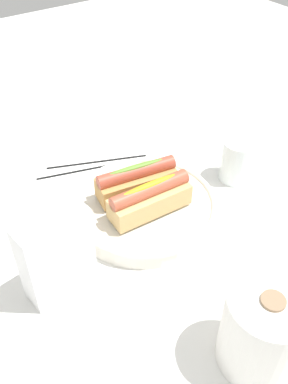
# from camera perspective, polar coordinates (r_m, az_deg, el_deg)

# --- Properties ---
(ground_plane) EXTENTS (2.40, 2.40, 0.00)m
(ground_plane) POSITION_cam_1_polar(r_m,az_deg,el_deg) (0.81, -1.03, -2.55)
(ground_plane) COLOR white
(serving_bowl) EXTENTS (0.27, 0.27, 0.04)m
(serving_bowl) POSITION_cam_1_polar(r_m,az_deg,el_deg) (0.79, 0.00, -2.01)
(serving_bowl) COLOR silver
(serving_bowl) RESTS_ON ground_plane
(hotdog_front) EXTENTS (0.16, 0.07, 0.06)m
(hotdog_front) POSITION_cam_1_polar(r_m,az_deg,el_deg) (0.78, -1.00, 1.59)
(hotdog_front) COLOR tan
(hotdog_front) RESTS_ON serving_bowl
(hotdog_back) EXTENTS (0.15, 0.06, 0.06)m
(hotdog_back) POSITION_cam_1_polar(r_m,az_deg,el_deg) (0.74, 1.05, -0.75)
(hotdog_back) COLOR #DBB270
(hotdog_back) RESTS_ON serving_bowl
(water_glass) EXTENTS (0.07, 0.07, 0.09)m
(water_glass) POSITION_cam_1_polar(r_m,az_deg,el_deg) (0.88, 12.56, 4.04)
(water_glass) COLOR white
(water_glass) RESTS_ON ground_plane
(paper_towel_roll) EXTENTS (0.11, 0.11, 0.13)m
(paper_towel_roll) POSITION_cam_1_polar(r_m,az_deg,el_deg) (0.59, 15.87, -17.70)
(paper_towel_roll) COLOR white
(paper_towel_roll) RESTS_ON ground_plane
(napkin_box) EXTENTS (0.11, 0.06, 0.15)m
(napkin_box) POSITION_cam_1_polar(r_m,az_deg,el_deg) (0.65, -11.80, -8.32)
(napkin_box) COLOR white
(napkin_box) RESTS_ON ground_plane
(chopstick_near) EXTENTS (0.21, 0.07, 0.01)m
(chopstick_near) POSITION_cam_1_polar(r_m,az_deg,el_deg) (0.91, -7.63, 3.16)
(chopstick_near) COLOR black
(chopstick_near) RESTS_ON ground_plane
(chopstick_far) EXTENTS (0.21, 0.09, 0.01)m
(chopstick_far) POSITION_cam_1_polar(r_m,az_deg,el_deg) (0.93, -6.38, 4.19)
(chopstick_far) COLOR black
(chopstick_far) RESTS_ON ground_plane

